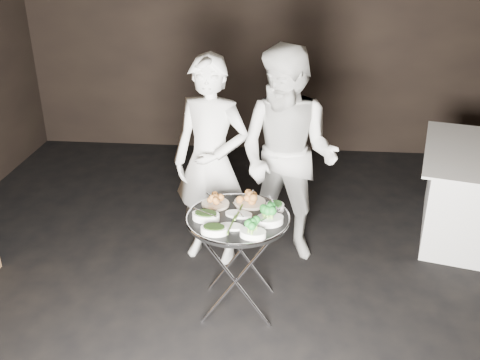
# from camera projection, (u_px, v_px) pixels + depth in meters

# --- Properties ---
(floor) EXTENTS (6.00, 7.00, 0.05)m
(floor) POSITION_uv_depth(u_px,v_px,m) (265.00, 346.00, 3.56)
(floor) COLOR black
(floor) RESTS_ON ground
(wall_back) EXTENTS (6.00, 0.05, 3.00)m
(wall_back) POSITION_uv_depth(u_px,v_px,m) (282.00, 25.00, 6.09)
(wall_back) COLOR black
(wall_back) RESTS_ON floor
(tray_stand) EXTENTS (0.50, 0.42, 0.73)m
(tray_stand) POSITION_uv_depth(u_px,v_px,m) (238.00, 259.00, 3.72)
(tray_stand) COLOR silver
(tray_stand) RESTS_ON floor
(serving_tray) EXTENTS (0.71, 0.71, 0.04)m
(serving_tray) POSITION_uv_depth(u_px,v_px,m) (238.00, 218.00, 3.58)
(serving_tray) COLOR black
(serving_tray) RESTS_ON tray_stand
(potato_plate_a) EXTENTS (0.19, 0.19, 0.07)m
(potato_plate_a) POSITION_uv_depth(u_px,v_px,m) (215.00, 201.00, 3.72)
(potato_plate_a) COLOR beige
(potato_plate_a) RESTS_ON serving_tray
(potato_plate_b) EXTENTS (0.22, 0.22, 0.08)m
(potato_plate_b) POSITION_uv_depth(u_px,v_px,m) (250.00, 199.00, 3.73)
(potato_plate_b) COLOR beige
(potato_plate_b) RESTS_ON serving_tray
(greens_bowl) EXTENTS (0.13, 0.13, 0.07)m
(greens_bowl) POSITION_uv_depth(u_px,v_px,m) (275.00, 206.00, 3.65)
(greens_bowl) COLOR white
(greens_bowl) RESTS_ON serving_tray
(asparagus_plate_a) EXTENTS (0.20, 0.13, 0.04)m
(asparagus_plate_a) POSITION_uv_depth(u_px,v_px,m) (239.00, 213.00, 3.59)
(asparagus_plate_a) COLOR white
(asparagus_plate_a) RESTS_ON serving_tray
(asparagus_plate_b) EXTENTS (0.17, 0.11, 0.03)m
(asparagus_plate_b) POSITION_uv_depth(u_px,v_px,m) (231.00, 226.00, 3.44)
(asparagus_plate_b) COLOR white
(asparagus_plate_b) RESTS_ON serving_tray
(spinach_bowl_a) EXTENTS (0.20, 0.14, 0.08)m
(spinach_bowl_a) POSITION_uv_depth(u_px,v_px,m) (206.00, 215.00, 3.53)
(spinach_bowl_a) COLOR white
(spinach_bowl_a) RESTS_ON serving_tray
(spinach_bowl_b) EXTENTS (0.18, 0.12, 0.07)m
(spinach_bowl_b) POSITION_uv_depth(u_px,v_px,m) (214.00, 229.00, 3.37)
(spinach_bowl_b) COLOR white
(spinach_bowl_b) RESTS_ON serving_tray
(broccoli_bowl_a) EXTENTS (0.22, 0.19, 0.08)m
(broccoli_bowl_a) POSITION_uv_depth(u_px,v_px,m) (269.00, 219.00, 3.48)
(broccoli_bowl_a) COLOR white
(broccoli_bowl_a) RESTS_ON serving_tray
(broccoli_bowl_b) EXTENTS (0.18, 0.15, 0.07)m
(broccoli_bowl_b) POSITION_uv_depth(u_px,v_px,m) (253.00, 232.00, 3.34)
(broccoli_bowl_b) COLOR white
(broccoli_bowl_b) RESTS_ON serving_tray
(serving_utensils) EXTENTS (0.59, 0.45, 0.01)m
(serving_utensils) POSITION_uv_depth(u_px,v_px,m) (241.00, 205.00, 3.61)
(serving_utensils) COLOR silver
(serving_utensils) RESTS_ON serving_tray
(waiter_left) EXTENTS (0.70, 0.55, 1.69)m
(waiter_left) POSITION_uv_depth(u_px,v_px,m) (211.00, 163.00, 4.15)
(waiter_left) COLOR silver
(waiter_left) RESTS_ON floor
(waiter_right) EXTENTS (1.04, 0.94, 1.74)m
(waiter_right) POSITION_uv_depth(u_px,v_px,m) (287.00, 157.00, 4.20)
(waiter_right) COLOR silver
(waiter_right) RESTS_ON floor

